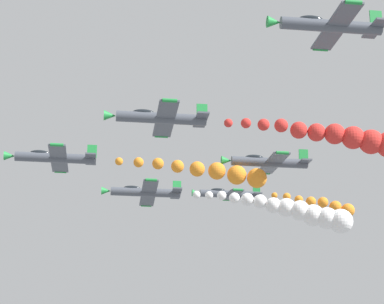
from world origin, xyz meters
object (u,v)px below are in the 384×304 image
(airplane_left_inner, at_px, (160,118))
(airplane_right_inner, at_px, (144,192))
(airplane_left_outer, at_px, (268,162))
(airplane_right_outer, at_px, (329,26))
(airplane_lead, at_px, (54,158))
(airplane_trailing, at_px, (229,194))

(airplane_left_inner, height_order, airplane_right_inner, airplane_left_inner)
(airplane_left_outer, height_order, airplane_right_outer, airplane_right_outer)
(airplane_right_inner, height_order, airplane_left_outer, airplane_left_outer)
(airplane_right_inner, xyz_separation_m, airplane_right_outer, (-36.83, -13.70, 3.92))
(airplane_lead, height_order, airplane_left_inner, airplane_left_inner)
(airplane_trailing, bearing_deg, airplane_right_inner, 133.48)
(airplane_lead, relative_size, airplane_right_inner, 1.00)
(airplane_lead, bearing_deg, airplane_left_outer, -92.11)
(airplane_left_inner, xyz_separation_m, airplane_right_inner, (23.72, 0.02, -0.13))
(airplane_left_outer, distance_m, airplane_trailing, 25.07)
(airplane_left_outer, height_order, airplane_trailing, airplane_trailing)
(airplane_right_inner, relative_size, airplane_right_outer, 1.00)
(airplane_left_inner, bearing_deg, airplane_lead, 41.32)
(airplane_left_outer, xyz_separation_m, airplane_trailing, (24.75, 0.32, 4.00))
(airplane_left_inner, xyz_separation_m, airplane_trailing, (36.40, -13.34, 4.21))
(airplane_right_outer, distance_m, airplane_trailing, 49.50)
(airplane_lead, height_order, airplane_trailing, airplane_trailing)
(airplane_left_inner, relative_size, airplane_trailing, 1.00)
(airplane_right_inner, xyz_separation_m, airplane_trailing, (12.67, -13.37, 4.34))
(airplane_trailing, bearing_deg, airplane_left_outer, -179.25)
(airplane_lead, distance_m, airplane_left_outer, 24.72)
(airplane_lead, height_order, airplane_right_inner, airplane_lead)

